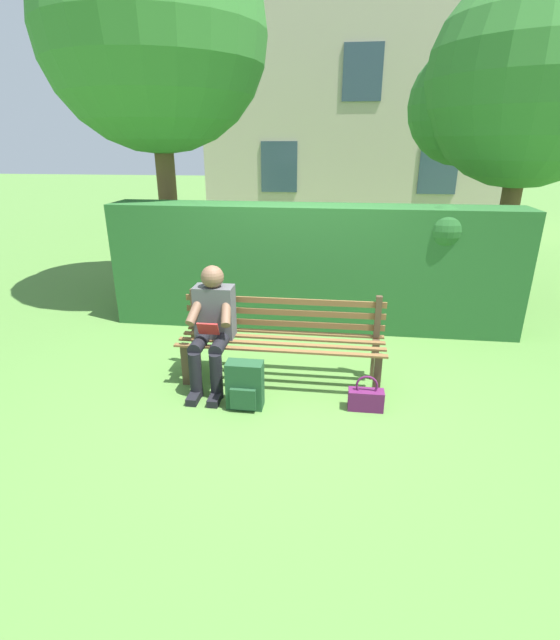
{
  "coord_description": "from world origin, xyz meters",
  "views": [
    {
      "loc": [
        -0.51,
        4.08,
        2.26
      ],
      "look_at": [
        0.0,
        0.1,
        0.7
      ],
      "focal_mm": 25.65,
      "sensor_mm": 36.0,
      "label": 1
    }
  ],
  "objects_px": {
    "handbag": "(366,399)",
    "backpack": "(245,385)",
    "tree": "(147,40)",
    "tree_far": "(519,86)",
    "person_seated": "(212,324)",
    "park_bench": "(282,337)"
  },
  "relations": [
    {
      "from": "tree_far",
      "to": "park_bench",
      "type": "bearing_deg",
      "value": 47.99
    },
    {
      "from": "park_bench",
      "to": "person_seated",
      "type": "bearing_deg",
      "value": 15.13
    },
    {
      "from": "park_bench",
      "to": "tree",
      "type": "distance_m",
      "value": 4.61
    },
    {
      "from": "park_bench",
      "to": "backpack",
      "type": "relative_size",
      "value": 4.54
    },
    {
      "from": "park_bench",
      "to": "person_seated",
      "type": "relative_size",
      "value": 1.71
    },
    {
      "from": "person_seated",
      "to": "park_bench",
      "type": "bearing_deg",
      "value": -164.87
    },
    {
      "from": "tree",
      "to": "handbag",
      "type": "height_order",
      "value": "tree"
    },
    {
      "from": "tree",
      "to": "park_bench",
      "type": "bearing_deg",
      "value": 129.39
    },
    {
      "from": "handbag",
      "to": "tree",
      "type": "bearing_deg",
      "value": -46.45
    },
    {
      "from": "handbag",
      "to": "backpack",
      "type": "bearing_deg",
      "value": 4.92
    },
    {
      "from": "tree",
      "to": "tree_far",
      "type": "bearing_deg",
      "value": -173.82
    },
    {
      "from": "person_seated",
      "to": "backpack",
      "type": "height_order",
      "value": "person_seated"
    },
    {
      "from": "person_seated",
      "to": "backpack",
      "type": "xyz_separation_m",
      "value": [
        -0.4,
        0.42,
        -0.41
      ]
    },
    {
      "from": "backpack",
      "to": "tree",
      "type": "bearing_deg",
      "value": -59.58
    },
    {
      "from": "handbag",
      "to": "park_bench",
      "type": "bearing_deg",
      "value": -31.59
    },
    {
      "from": "park_bench",
      "to": "tree_far",
      "type": "distance_m",
      "value": 4.98
    },
    {
      "from": "person_seated",
      "to": "handbag",
      "type": "bearing_deg",
      "value": 167.57
    },
    {
      "from": "backpack",
      "to": "handbag",
      "type": "xyz_separation_m",
      "value": [
        -1.09,
        -0.09,
        -0.11
      ]
    },
    {
      "from": "tree",
      "to": "backpack",
      "type": "xyz_separation_m",
      "value": [
        -1.9,
        3.24,
        -3.33
      ]
    },
    {
      "from": "tree_far",
      "to": "backpack",
      "type": "bearing_deg",
      "value": 50.37
    },
    {
      "from": "tree",
      "to": "tree_far",
      "type": "distance_m",
      "value": 5.1
    },
    {
      "from": "person_seated",
      "to": "tree_far",
      "type": "xyz_separation_m",
      "value": [
        -3.53,
        -3.37,
        2.36
      ]
    }
  ]
}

